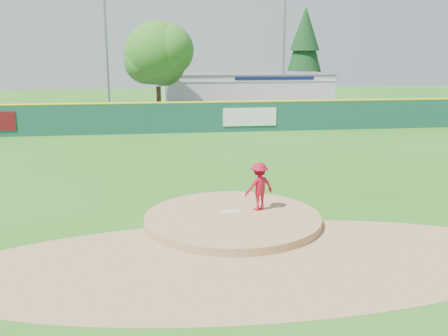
{
  "coord_description": "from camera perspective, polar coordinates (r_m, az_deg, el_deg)",
  "views": [
    {
      "loc": [
        -2.29,
        -14.65,
        5.22
      ],
      "look_at": [
        0.0,
        2.0,
        1.3
      ],
      "focal_mm": 40.0,
      "sensor_mm": 36.0,
      "label": 1
    }
  ],
  "objects": [
    {
      "name": "pitcher",
      "position": [
        15.99,
        4.04,
        -2.1
      ],
      "size": [
        1.14,
        0.89,
        1.55
      ],
      "primitive_type": "imported",
      "rotation": [
        0.0,
        0.0,
        3.5
      ],
      "color": "maroon",
      "rests_on": "pitchers_mound"
    },
    {
      "name": "outfield_fence",
      "position": [
        32.99,
        -3.82,
        5.9
      ],
      "size": [
        40.0,
        0.14,
        2.07
      ],
      "color": "#16483B",
      "rests_on": "ground"
    },
    {
      "name": "deciduous_tree",
      "position": [
        39.65,
        -7.59,
        12.05
      ],
      "size": [
        5.6,
        5.6,
        7.36
      ],
      "color": "#382314",
      "rests_on": "ground"
    },
    {
      "name": "infield_dirt_arc",
      "position": [
        12.96,
        3.07,
        -10.6
      ],
      "size": [
        15.4,
        15.4,
        0.01
      ],
      "primitive_type": "cylinder",
      "color": "#9E774C",
      "rests_on": "ground"
    },
    {
      "name": "parking_lot",
      "position": [
        42.03,
        -4.68,
        5.96
      ],
      "size": [
        44.0,
        16.0,
        0.02
      ],
      "primitive_type": "cube",
      "color": "#38383A",
      "rests_on": "ground"
    },
    {
      "name": "pitching_rubber",
      "position": [
        15.91,
        0.84,
        -5.0
      ],
      "size": [
        0.6,
        0.15,
        0.04
      ],
      "primitive_type": "cube",
      "color": "white",
      "rests_on": "pitchers_mound"
    },
    {
      "name": "light_pole_right",
      "position": [
        45.08,
        6.85,
        13.45
      ],
      "size": [
        1.75,
        0.25,
        10.0
      ],
      "color": "gray",
      "rests_on": "ground"
    },
    {
      "name": "ground",
      "position": [
        15.72,
        1.0,
        -6.27
      ],
      "size": [
        120.0,
        120.0,
        0.0
      ],
      "primitive_type": "plane",
      "color": "#286B19",
      "rests_on": "ground"
    },
    {
      "name": "light_pole_left",
      "position": [
        41.82,
        -13.33,
        13.93
      ],
      "size": [
        1.75,
        0.25,
        11.0
      ],
      "color": "gray",
      "rests_on": "ground"
    },
    {
      "name": "pool_building_grp",
      "position": [
        47.51,
        2.26,
        8.82
      ],
      "size": [
        15.2,
        8.2,
        3.31
      ],
      "color": "silver",
      "rests_on": "ground"
    },
    {
      "name": "conifer_tree",
      "position": [
        52.91,
        9.2,
        13.31
      ],
      "size": [
        4.4,
        4.4,
        9.5
      ],
      "color": "#382314",
      "rests_on": "ground"
    },
    {
      "name": "van",
      "position": [
        37.04,
        -4.98,
        6.17
      ],
      "size": [
        5.79,
        3.69,
        1.49
      ],
      "primitive_type": "imported",
      "rotation": [
        0.0,
        0.0,
        1.33
      ],
      "color": "white",
      "rests_on": "parking_lot"
    },
    {
      "name": "pitchers_mound",
      "position": [
        15.72,
        1.0,
        -6.27
      ],
      "size": [
        5.5,
        5.5,
        0.5
      ],
      "primitive_type": "cylinder",
      "color": "#9E774C",
      "rests_on": "ground"
    },
    {
      "name": "fence_banners",
      "position": [
        32.91,
        -11.56,
        5.49
      ],
      "size": [
        20.33,
        0.04,
        1.2
      ],
      "color": "#610D12",
      "rests_on": "ground"
    }
  ]
}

